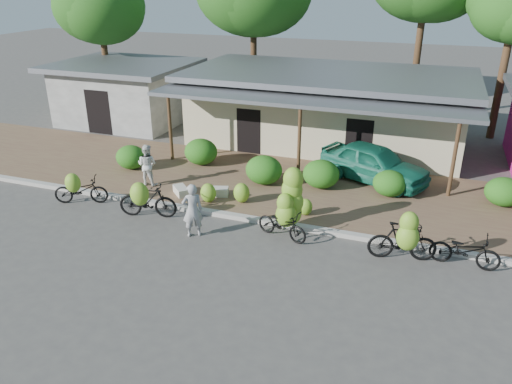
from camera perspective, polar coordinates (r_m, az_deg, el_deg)
ground at (r=14.64m, az=-1.63°, el=-6.98°), size 100.00×100.00×0.00m
sidewalk at (r=18.85m, az=3.92°, el=0.53°), size 60.00×6.00×0.12m
curb at (r=16.25m, az=0.94°, el=-3.36°), size 60.00×0.25×0.15m
shop_main at (r=23.80m, az=8.10°, el=9.56°), size 13.00×8.50×3.35m
shop_grey at (r=28.18m, az=-14.69°, el=11.03°), size 7.00×6.00×3.15m
tree_back_left at (r=30.89m, az=-17.67°, el=19.78°), size 5.15×5.02×7.77m
tree_near_right at (r=26.46m, az=27.11°, el=18.47°), size 4.09×3.89×7.67m
hedge_0 at (r=20.95m, az=-14.11°, el=3.88°), size 1.24×1.11×0.97m
hedge_1 at (r=20.90m, az=-6.31°, el=4.60°), size 1.39×1.25×1.08m
hedge_2 at (r=18.82m, az=0.91°, el=2.54°), size 1.40×1.26×1.09m
hedge_3 at (r=18.62m, az=7.45°, el=2.05°), size 1.36×1.22×1.06m
hedge_4 at (r=18.43m, az=15.04°, el=0.96°), size 1.20×1.08×0.94m
hedge_5 at (r=19.04m, az=26.50°, el=0.01°), size 1.28×1.15×1.00m
bike_far_left at (r=18.45m, az=-19.48°, el=0.31°), size 1.98×1.48×1.38m
bike_left at (r=16.72m, az=-12.43°, el=-0.85°), size 2.03×1.38×1.50m
bike_center at (r=15.28m, az=3.60°, el=-2.03°), size 1.83×1.38×2.15m
bike_right at (r=14.46m, az=16.53°, el=-5.20°), size 1.99×1.35×1.79m
bike_far_right at (r=14.95m, az=22.77°, el=-6.17°), size 1.89×0.73×0.98m
loose_banana_a at (r=17.41m, az=-5.48°, el=-0.10°), size 0.56×0.47×0.70m
loose_banana_b at (r=17.32m, az=-1.66°, el=-0.09°), size 0.57×0.48×0.71m
loose_banana_c at (r=16.52m, az=5.68°, el=-1.71°), size 0.46×0.39×0.57m
sack_near at (r=17.97m, az=-4.55°, el=0.04°), size 0.93×0.64×0.30m
sack_far at (r=18.23m, az=-8.57°, el=0.16°), size 0.80×0.80×0.28m
vendor at (r=15.28m, az=-7.27°, el=-2.09°), size 0.76×0.69×1.73m
bystander at (r=19.08m, az=-12.33°, el=3.06°), size 0.78×0.62×1.57m
teal_van at (r=19.51m, az=13.35°, el=3.22°), size 4.57×3.21×1.45m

